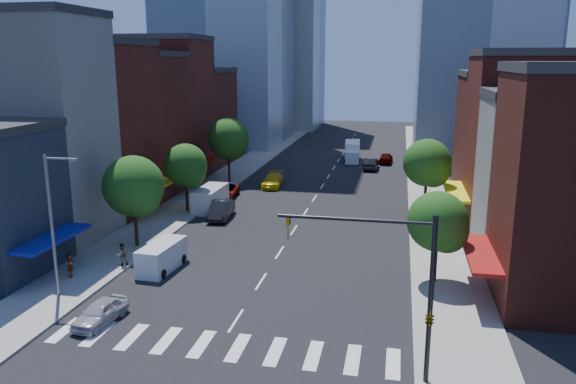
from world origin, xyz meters
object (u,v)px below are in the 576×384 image
at_px(cargo_van_far, 210,199).
at_px(pedestrian_far, 122,254).
at_px(parked_car_rear, 213,201).
at_px(box_truck, 352,152).
at_px(taxi, 273,181).
at_px(parked_car_third, 226,192).
at_px(cargo_van_near, 161,257).
at_px(traffic_car_far, 386,158).
at_px(pedestrian_near, 70,265).
at_px(parked_car_front, 100,312).
at_px(parked_car_second, 221,210).
at_px(traffic_car_oncoming, 371,164).

distance_m(cargo_van_far, pedestrian_far, 16.53).
distance_m(parked_car_rear, box_truck, 32.21).
relative_size(taxi, pedestrian_far, 3.05).
relative_size(parked_car_third, cargo_van_far, 0.92).
xyz_separation_m(cargo_van_near, pedestrian_far, (-2.99, -0.11, 0.04)).
relative_size(traffic_car_far, box_truck, 0.64).
bearing_deg(cargo_van_near, traffic_car_far, 76.88).
bearing_deg(parked_car_third, taxi, 53.18).
relative_size(parked_car_rear, pedestrian_far, 3.04).
relative_size(parked_car_third, box_truck, 0.70).
height_order(traffic_car_far, pedestrian_near, pedestrian_near).
bearing_deg(pedestrian_far, parked_car_front, 51.56).
distance_m(parked_car_second, pedestrian_near, 17.37).
bearing_deg(taxi, traffic_car_oncoming, 46.90).
height_order(cargo_van_near, pedestrian_far, cargo_van_near).
bearing_deg(traffic_car_far, cargo_van_near, 75.05).
distance_m(cargo_van_near, taxi, 27.97).
height_order(parked_car_front, pedestrian_near, pedestrian_near).
bearing_deg(parked_car_second, box_truck, 69.27).
xyz_separation_m(parked_car_rear, pedestrian_far, (-1.00, -17.30, 0.25)).
bearing_deg(traffic_car_far, parked_car_second, 68.45).
xyz_separation_m(cargo_van_near, traffic_car_far, (14.49, 46.25, -0.20)).
height_order(cargo_van_near, traffic_car_oncoming, cargo_van_near).
relative_size(traffic_car_far, pedestrian_near, 2.65).
relative_size(taxi, traffic_car_far, 1.15).
xyz_separation_m(traffic_car_oncoming, box_truck, (-3.11, 6.19, 0.53)).
bearing_deg(box_truck, pedestrian_near, -111.22).
distance_m(parked_car_third, cargo_van_near, 21.67).
bearing_deg(parked_car_second, parked_car_front, -94.93).
bearing_deg(pedestrian_far, pedestrian_near, -10.35).
bearing_deg(parked_car_rear, traffic_car_oncoming, 53.59).
xyz_separation_m(parked_car_second, taxi, (1.80, 14.19, -0.07)).
relative_size(cargo_van_far, pedestrian_far, 3.17).
relative_size(parked_car_second, cargo_van_near, 1.06).
xyz_separation_m(parked_car_front, parked_car_third, (-2.00, 30.07, 0.03)).
relative_size(parked_car_front, parked_car_second, 0.78).
distance_m(parked_car_front, cargo_van_near, 8.50).
bearing_deg(parked_car_front, parked_car_second, 97.01).
xyz_separation_m(cargo_van_far, pedestrian_far, (-1.00, -16.50, -0.14)).
height_order(parked_car_second, pedestrian_far, pedestrian_far).
bearing_deg(box_truck, parked_car_second, -110.42).
height_order(parked_car_second, pedestrian_near, pedestrian_near).
bearing_deg(box_truck, parked_car_third, -118.73).
bearing_deg(box_truck, cargo_van_far, -115.05).
bearing_deg(box_truck, parked_car_front, -104.28).
bearing_deg(parked_car_rear, parked_car_third, 85.04).
bearing_deg(box_truck, pedestrian_far, -109.40).
relative_size(cargo_van_near, box_truck, 0.66).
distance_m(parked_car_third, parked_car_rear, 4.39).
xyz_separation_m(parked_car_front, pedestrian_near, (-5.43, 5.71, 0.34)).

